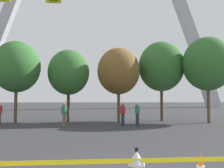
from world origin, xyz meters
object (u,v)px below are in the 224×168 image
(pedestrian_near_trees, at_px, (64,115))
(pedestrian_walking_left, at_px, (137,114))
(pedestrian_standing_center, at_px, (123,114))
(monument_arch, at_px, (99,10))

(pedestrian_near_trees, bearing_deg, pedestrian_walking_left, -0.83)
(pedestrian_walking_left, height_order, pedestrian_standing_center, same)
(monument_arch, height_order, pedestrian_walking_left, monument_arch)
(pedestrian_standing_center, xyz_separation_m, pedestrian_near_trees, (-3.97, -0.39, 0.00))
(monument_arch, bearing_deg, pedestrian_standing_center, -88.06)
(monument_arch, relative_size, pedestrian_standing_center, 33.82)
(pedestrian_walking_left, xyz_separation_m, pedestrian_standing_center, (-0.94, 0.46, 0.00))
(pedestrian_near_trees, bearing_deg, monument_arch, 85.62)
(monument_arch, height_order, pedestrian_standing_center, monument_arch)
(pedestrian_near_trees, bearing_deg, pedestrian_standing_center, 5.63)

